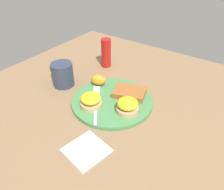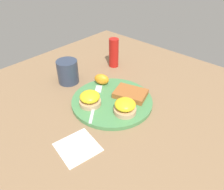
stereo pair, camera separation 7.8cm
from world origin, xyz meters
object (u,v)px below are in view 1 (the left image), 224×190
hashbrown_patty (129,92)px  sandwich_benedict_left (91,100)px  cup (62,74)px  orange_wedge (98,80)px  sandwich_benedict_right (128,106)px  fork (96,101)px  condiment_bottle (106,53)px

hashbrown_patty → sandwich_benedict_left: bearing=61.9°
cup → sandwich_benedict_left: bearing=163.7°
orange_wedge → sandwich_benedict_left: bearing=117.4°
sandwich_benedict_left → sandwich_benedict_right: 0.13m
sandwich_benedict_left → fork: bearing=-90.0°
sandwich_benedict_right → cup: 0.31m
cup → hashbrown_patty: bearing=-163.6°
cup → fork: bearing=171.7°
sandwich_benedict_left → fork: 0.04m
sandwich_benedict_left → fork: sandwich_benedict_left is taller
hashbrown_patty → cup: size_ratio=0.99×
orange_wedge → fork: size_ratio=0.33×
sandwich_benedict_left → hashbrown_patty: bearing=-118.1°
sandwich_benedict_left → fork: (0.00, -0.03, -0.02)m
fork → cup: size_ratio=1.56×
sandwich_benedict_right → orange_wedge: bearing=-22.2°
fork → cup: cup is taller
sandwich_benedict_right → fork: size_ratio=0.42×
sandwich_benedict_right → hashbrown_patty: sandwich_benedict_right is taller
hashbrown_patty → sandwich_benedict_right: bearing=117.6°
cup → condiment_bottle: 0.24m
sandwich_benedict_left → condiment_bottle: 0.33m
cup → condiment_bottle: condiment_bottle is taller
sandwich_benedict_right → cup: size_ratio=0.66×
sandwich_benedict_right → fork: 0.12m
sandwich_benedict_right → condiment_bottle: (0.27, -0.24, 0.03)m
sandwich_benedict_left → condiment_bottle: condiment_bottle is taller
sandwich_benedict_left → condiment_bottle: (0.15, -0.29, 0.03)m
cup → sandwich_benedict_right: bearing=178.4°
sandwich_benedict_left → sandwich_benedict_right: size_ratio=1.00×
hashbrown_patty → condiment_bottle: 0.27m
orange_wedge → cup: (0.13, 0.07, 0.01)m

